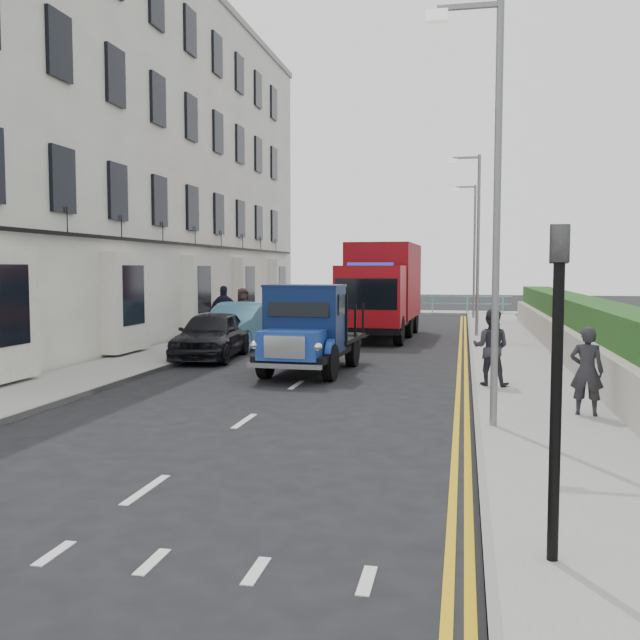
{
  "coord_description": "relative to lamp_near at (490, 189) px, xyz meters",
  "views": [
    {
      "loc": [
        3.79,
        -13.97,
        2.72
      ],
      "look_at": [
        0.22,
        3.69,
        1.4
      ],
      "focal_mm": 40.0,
      "sensor_mm": 36.0,
      "label": 1
    }
  ],
  "objects": [
    {
      "name": "ground",
      "position": [
        -4.18,
        2.0,
        -4.0
      ],
      "size": [
        120.0,
        120.0,
        0.0
      ],
      "primitive_type": "plane",
      "color": "black",
      "rests_on": "ground"
    },
    {
      "name": "pavement_west",
      "position": [
        -9.38,
        11.0,
        -3.94
      ],
      "size": [
        2.4,
        38.0,
        0.12
      ],
      "primitive_type": "cube",
      "color": "gray",
      "rests_on": "ground"
    },
    {
      "name": "pavement_east",
      "position": [
        1.12,
        11.0,
        -3.94
      ],
      "size": [
        2.6,
        38.0,
        0.12
      ],
      "primitive_type": "cube",
      "color": "gray",
      "rests_on": "ground"
    },
    {
      "name": "promenade",
      "position": [
        -4.18,
        31.0,
        -3.94
      ],
      "size": [
        30.0,
        2.5,
        0.12
      ],
      "primitive_type": "cube",
      "color": "gray",
      "rests_on": "ground"
    },
    {
      "name": "sea_plane",
      "position": [
        -4.18,
        62.0,
        -4.0
      ],
      "size": [
        120.0,
        120.0,
        0.0
      ],
      "primitive_type": "plane",
      "color": "slate",
      "rests_on": "ground"
    },
    {
      "name": "terrace_west",
      "position": [
        -13.65,
        15.0,
        3.17
      ],
      "size": [
        6.31,
        30.2,
        14.25
      ],
      "color": "silver",
      "rests_on": "ground"
    },
    {
      "name": "garden_east",
      "position": [
        3.03,
        11.0,
        -3.1
      ],
      "size": [
        1.45,
        28.0,
        1.75
      ],
      "color": "#B2AD9E",
      "rests_on": "ground"
    },
    {
      "name": "seafront_railing",
      "position": [
        -4.18,
        30.2,
        -3.42
      ],
      "size": [
        13.0,
        0.08,
        1.11
      ],
      "color": "#59B2A5",
      "rests_on": "ground"
    },
    {
      "name": "lamp_near",
      "position": [
        0.0,
        0.0,
        0.0
      ],
      "size": [
        1.23,
        0.18,
        7.0
      ],
      "color": "slate",
      "rests_on": "ground"
    },
    {
      "name": "lamp_mid",
      "position": [
        0.0,
        16.0,
        0.0
      ],
      "size": [
        1.23,
        0.18,
        7.0
      ],
      "color": "slate",
      "rests_on": "ground"
    },
    {
      "name": "lamp_far",
      "position": [
        0.0,
        26.0,
        0.0
      ],
      "size": [
        1.23,
        0.18,
        7.0
      ],
      "color": "slate",
      "rests_on": "ground"
    },
    {
      "name": "traffic_signal",
      "position": [
        0.42,
        -5.5,
        -1.92
      ],
      "size": [
        0.16,
        0.2,
        3.1
      ],
      "color": "black",
      "rests_on": "ground"
    },
    {
      "name": "bedford_lorry",
      "position": [
        -4.28,
        5.55,
        -2.96
      ],
      "size": [
        2.13,
        4.88,
        2.26
      ],
      "rotation": [
        0.0,
        0.0,
        -0.05
      ],
      "color": "black",
      "rests_on": "ground"
    },
    {
      "name": "red_lorry",
      "position": [
        -3.52,
        15.68,
        -2.04
      ],
      "size": [
        2.59,
        7.08,
        3.67
      ],
      "rotation": [
        0.0,
        0.0,
        -0.03
      ],
      "color": "black",
      "rests_on": "ground"
    },
    {
      "name": "parked_car_front",
      "position": [
        -7.78,
        8.18,
        -3.28
      ],
      "size": [
        2.04,
        4.35,
        1.44
      ],
      "primitive_type": "imported",
      "rotation": [
        0.0,
        0.0,
        0.08
      ],
      "color": "black",
      "rests_on": "ground"
    },
    {
      "name": "parked_car_mid",
      "position": [
        -7.78,
        11.04,
        -3.22
      ],
      "size": [
        2.08,
        4.83,
        1.55
      ],
      "primitive_type": "imported",
      "rotation": [
        0.0,
        0.0,
        -0.1
      ],
      "color": "#599DBF",
      "rests_on": "ground"
    },
    {
      "name": "parked_car_rear",
      "position": [
        -7.78,
        17.6,
        -3.37
      ],
      "size": [
        2.06,
        4.44,
        1.25
      ],
      "primitive_type": "imported",
      "rotation": [
        0.0,
        0.0,
        -0.07
      ],
      "color": "silver",
      "rests_on": "ground"
    },
    {
      "name": "seafront_car_left",
      "position": [
        -4.68,
        25.09,
        -3.3
      ],
      "size": [
        3.63,
        5.46,
        1.39
      ],
      "primitive_type": "imported",
      "rotation": [
        0.0,
        0.0,
        3.43
      ],
      "color": "black",
      "rests_on": "ground"
    },
    {
      "name": "seafront_car_right",
      "position": [
        -3.68,
        22.0,
        -3.33
      ],
      "size": [
        1.91,
        4.05,
        1.34
      ],
      "primitive_type": "imported",
      "rotation": [
        0.0,
        0.0,
        -0.09
      ],
      "color": "#ACABB0",
      "rests_on": "ground"
    },
    {
      "name": "pedestrian_east_near",
      "position": [
        1.76,
        1.17,
        -3.09
      ],
      "size": [
        0.64,
        0.49,
        1.57
      ],
      "primitive_type": "imported",
      "rotation": [
        0.0,
        0.0,
        2.93
      ],
      "color": "#232227",
      "rests_on": "pavement_east"
    },
    {
      "name": "pedestrian_east_far",
      "position": [
        0.22,
        4.13,
        -3.03
      ],
      "size": [
        0.94,
        0.81,
        1.69
      ],
      "primitive_type": "imported",
      "rotation": [
        0.0,
        0.0,
        2.92
      ],
      "color": "#2B2831",
      "rests_on": "pavement_east"
    },
    {
      "name": "pedestrian_west_near",
      "position": [
        -9.14,
        13.3,
        -2.91
      ],
      "size": [
        1.17,
        0.56,
        1.94
      ],
      "primitive_type": "imported",
      "rotation": [
        0.0,
        0.0,
        3.22
      ],
      "color": "black",
      "rests_on": "pavement_west"
    },
    {
      "name": "pedestrian_west_far",
      "position": [
        -8.58,
        13.83,
        -2.95
      ],
      "size": [
        1.08,
        0.96,
        1.86
      ],
      "primitive_type": "imported",
      "rotation": [
        0.0,
        0.0,
        0.51
      ],
      "color": "#423030",
      "rests_on": "pavement_west"
    }
  ]
}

